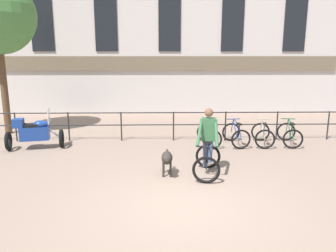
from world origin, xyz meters
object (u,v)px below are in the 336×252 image
(parked_bicycle_near_lamp, at_px, (209,135))
(cyclist_with_bike, at_px, (208,145))
(dog, at_px, (167,159))
(parked_bicycle_mid_right, at_px, (263,135))
(parked_bicycle_mid_left, at_px, (236,135))
(parked_motorcycle, at_px, (34,132))
(parked_bicycle_far_end, at_px, (289,134))

(parked_bicycle_near_lamp, bearing_deg, cyclist_with_bike, 77.25)
(dog, bearing_deg, parked_bicycle_mid_right, 41.95)
(parked_bicycle_mid_left, bearing_deg, cyclist_with_bike, 57.71)
(parked_motorcycle, bearing_deg, parked_bicycle_mid_right, -98.60)
(cyclist_with_bike, height_order, parked_motorcycle, cyclist_with_bike)
(parked_bicycle_far_end, bearing_deg, cyclist_with_bike, 49.28)
(parked_motorcycle, distance_m, parked_bicycle_near_lamp, 5.80)
(parked_bicycle_near_lamp, relative_size, parked_bicycle_mid_left, 0.98)
(parked_motorcycle, height_order, parked_bicycle_far_end, parked_motorcycle)
(cyclist_with_bike, xyz_separation_m, parked_bicycle_mid_right, (2.29, 2.72, -0.41))
(cyclist_with_bike, xyz_separation_m, parked_motorcycle, (-5.35, 2.38, -0.20))
(dog, height_order, parked_bicycle_near_lamp, parked_bicycle_near_lamp)
(dog, xyz_separation_m, parked_bicycle_mid_left, (2.42, 2.86, -0.10))
(parked_motorcycle, distance_m, parked_bicycle_far_end, 8.58)
(dog, bearing_deg, parked_bicycle_near_lamp, 63.85)
(cyclist_with_bike, distance_m, parked_motorcycle, 5.86)
(dog, xyz_separation_m, parked_bicycle_near_lamp, (1.49, 2.86, -0.10))
(parked_bicycle_mid_right, bearing_deg, parked_motorcycle, 11.60)
(cyclist_with_bike, xyz_separation_m, parked_bicycle_mid_left, (1.36, 2.72, -0.41))
(parked_motorcycle, relative_size, parked_bicycle_mid_right, 1.54)
(parked_bicycle_mid_left, bearing_deg, parked_bicycle_far_end, 174.32)
(cyclist_with_bike, xyz_separation_m, dog, (-1.06, -0.14, -0.31))
(dog, xyz_separation_m, parked_bicycle_mid_right, (3.34, 2.86, -0.10))
(dog, distance_m, parked_bicycle_near_lamp, 3.23)
(cyclist_with_bike, height_order, dog, cyclist_with_bike)
(dog, distance_m, parked_bicycle_mid_right, 4.40)
(parked_bicycle_mid_right, relative_size, parked_bicycle_far_end, 1.00)
(parked_bicycle_mid_left, distance_m, parked_bicycle_far_end, 1.85)
(cyclist_with_bike, height_order, parked_bicycle_near_lamp, cyclist_with_bike)
(dog, height_order, parked_bicycle_mid_right, parked_bicycle_mid_right)
(parked_bicycle_far_end, bearing_deg, parked_bicycle_mid_right, 9.03)
(parked_motorcycle, bearing_deg, parked_bicycle_far_end, -98.87)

